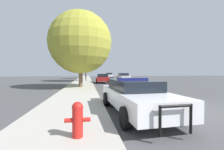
# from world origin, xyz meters

# --- Properties ---
(ground_plane) EXTENTS (110.00, 110.00, 0.00)m
(ground_plane) POSITION_xyz_m (0.00, 0.00, 0.00)
(ground_plane) COLOR #474749
(sidewalk_left) EXTENTS (3.00, 110.00, 0.13)m
(sidewalk_left) POSITION_xyz_m (-5.10, 0.00, 0.07)
(sidewalk_left) COLOR #ADA89E
(sidewalk_left) RESTS_ON ground_plane
(police_car) EXTENTS (2.21, 5.22, 1.42)m
(police_car) POSITION_xyz_m (-2.45, -0.28, 0.72)
(police_car) COLOR white
(police_car) RESTS_ON ground_plane
(fire_hydrant) EXTENTS (0.60, 0.26, 0.84)m
(fire_hydrant) POSITION_xyz_m (-4.59, -2.55, 0.57)
(fire_hydrant) COLOR red
(fire_hydrant) RESTS_ON sidewalk_left
(traffic_light) EXTENTS (3.97, 0.35, 5.62)m
(traffic_light) POSITION_xyz_m (-3.08, 20.68, 4.09)
(traffic_light) COLOR #424247
(traffic_light) RESTS_ON sidewalk_left
(car_background_midblock) EXTENTS (2.14, 4.15, 1.40)m
(car_background_midblock) POSITION_xyz_m (-2.06, 16.56, 0.75)
(car_background_midblock) COLOR maroon
(car_background_midblock) RESTS_ON ground_plane
(car_background_oncoming) EXTENTS (1.99, 4.55, 1.48)m
(car_background_oncoming) POSITION_xyz_m (2.22, 20.60, 0.78)
(car_background_oncoming) COLOR #B7B7BC
(car_background_oncoming) RESTS_ON ground_plane
(car_background_distant) EXTENTS (2.00, 4.05, 1.46)m
(car_background_distant) POSITION_xyz_m (1.67, 35.55, 0.77)
(car_background_distant) COLOR #B7B7BC
(car_background_distant) RESTS_ON ground_plane
(tree_sidewalk_mid) EXTENTS (5.43, 5.43, 7.47)m
(tree_sidewalk_mid) POSITION_xyz_m (-5.34, 20.37, 4.87)
(tree_sidewalk_mid) COLOR #4C3823
(tree_sidewalk_mid) RESTS_ON sidewalk_left
(tree_sidewalk_far) EXTENTS (3.60, 3.60, 6.58)m
(tree_sidewalk_far) POSITION_xyz_m (-4.70, 31.27, 4.88)
(tree_sidewalk_far) COLOR brown
(tree_sidewalk_far) RESTS_ON sidewalk_left
(tree_sidewalk_near) EXTENTS (6.38, 6.38, 7.76)m
(tree_sidewalk_near) POSITION_xyz_m (-5.03, 9.60, 4.69)
(tree_sidewalk_near) COLOR brown
(tree_sidewalk_near) RESTS_ON sidewalk_left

